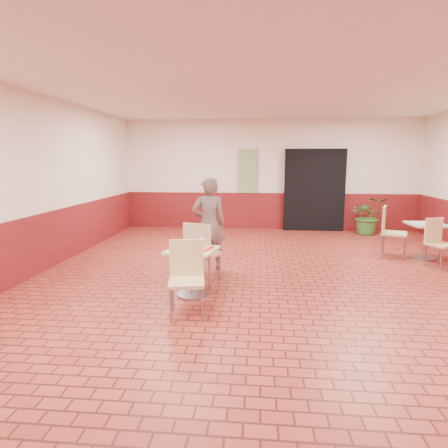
# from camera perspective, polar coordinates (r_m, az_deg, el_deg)

# --- Properties ---
(room_shell) EXTENTS (8.01, 10.01, 3.01)m
(room_shell) POSITION_cam_1_polar(r_m,az_deg,el_deg) (5.45, 8.40, 5.40)
(room_shell) COLOR maroon
(room_shell) RESTS_ON ground
(wainscot_band) EXTENTS (8.00, 10.00, 1.00)m
(wainscot_band) POSITION_cam_1_polar(r_m,az_deg,el_deg) (5.61, 8.15, -4.83)
(wainscot_band) COLOR maroon
(wainscot_band) RESTS_ON ground
(corridor_doorway) EXTENTS (1.60, 0.22, 2.20)m
(corridor_doorway) POSITION_cam_1_polar(r_m,az_deg,el_deg) (10.44, 13.59, 5.05)
(corridor_doorway) COLOR black
(corridor_doorway) RESTS_ON ground
(promo_poster) EXTENTS (0.50, 0.03, 1.20)m
(promo_poster) POSITION_cam_1_polar(r_m,az_deg,el_deg) (10.37, 3.67, 8.04)
(promo_poster) COLOR gray
(promo_poster) RESTS_ON wainscot_band
(main_table) EXTENTS (0.64, 0.64, 0.68)m
(main_table) POSITION_cam_1_polar(r_m,az_deg,el_deg) (5.31, -4.84, -6.12)
(main_table) COLOR beige
(main_table) RESTS_ON ground
(chair_main_front) EXTENTS (0.49, 0.49, 0.93)m
(chair_main_front) POSITION_cam_1_polar(r_m,az_deg,el_deg) (4.66, -5.72, -7.58)
(chair_main_front) COLOR #E1C287
(chair_main_front) RESTS_ON ground
(chair_main_back) EXTENTS (0.56, 0.56, 0.98)m
(chair_main_back) POSITION_cam_1_polar(r_m,az_deg,el_deg) (5.72, -3.56, -4.01)
(chair_main_back) COLOR tan
(chair_main_back) RESTS_ON ground
(customer) EXTENTS (0.67, 0.54, 1.61)m
(customer) POSITION_cam_1_polar(r_m,az_deg,el_deg) (6.49, -2.32, 0.00)
(customer) COLOR #64524E
(customer) RESTS_ON ground
(serving_tray) EXTENTS (0.48, 0.38, 0.03)m
(serving_tray) POSITION_cam_1_polar(r_m,az_deg,el_deg) (5.25, -4.88, -3.65)
(serving_tray) COLOR red
(serving_tray) RESTS_ON main_table
(ring_donut) EXTENTS (0.14, 0.14, 0.04)m
(ring_donut) POSITION_cam_1_polar(r_m,az_deg,el_deg) (5.35, -5.74, -3.05)
(ring_donut) COLOR #C27147
(ring_donut) RESTS_ON serving_tray
(long_john_donut) EXTENTS (0.17, 0.13, 0.05)m
(long_john_donut) POSITION_cam_1_polar(r_m,az_deg,el_deg) (5.20, -3.77, -3.33)
(long_john_donut) COLOR gold
(long_john_donut) RESTS_ON serving_tray
(paper_cup) EXTENTS (0.08, 0.08, 0.10)m
(paper_cup) POSITION_cam_1_polar(r_m,az_deg,el_deg) (5.33, -3.44, -2.69)
(paper_cup) COLOR silver
(paper_cup) RESTS_ON serving_tray
(second_table) EXTENTS (0.65, 0.65, 0.69)m
(second_table) POSITION_cam_1_polar(r_m,az_deg,el_deg) (8.26, 28.41, -1.48)
(second_table) COLOR #B6A492
(second_table) RESTS_ON ground
(chair_second_left) EXTENTS (0.60, 0.60, 1.00)m
(chair_second_left) POSITION_cam_1_polar(r_m,az_deg,el_deg) (8.10, 23.97, -0.67)
(chair_second_left) COLOR #CEC17C
(chair_second_left) RESTS_ON ground
(chair_second_front) EXTENTS (0.53, 0.53, 0.87)m
(chair_second_front) POSITION_cam_1_polar(r_m,az_deg,el_deg) (7.76, 29.82, -2.10)
(chair_second_front) COLOR #E8C18B
(chair_second_front) RESTS_ON ground
(potted_plant) EXTENTS (0.89, 0.78, 0.98)m
(potted_plant) POSITION_cam_1_polar(r_m,az_deg,el_deg) (10.32, 21.14, 1.19)
(potted_plant) COLOR #35702C
(potted_plant) RESTS_ON ground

